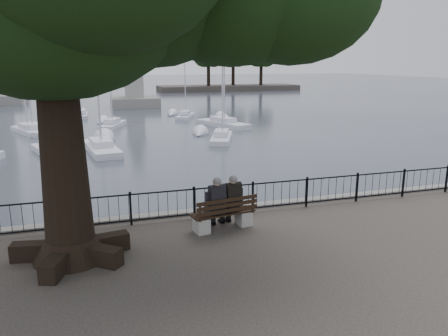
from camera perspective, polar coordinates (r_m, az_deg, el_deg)
name	(u,v)px	position (r m, az deg, el deg)	size (l,w,h in m)	color
harbor	(220,224)	(15.07, -0.57, -7.35)	(260.00, 260.00, 1.20)	slate
railing	(224,199)	(14.26, 0.00, -4.07)	(22.06, 0.06, 1.00)	black
bench	(224,217)	(13.19, -0.04, -6.47)	(2.04, 0.91, 1.04)	gray
person_left	(215,205)	(13.05, -1.21, -4.85)	(0.55, 0.87, 1.65)	black
person_right	(231,202)	(13.28, 0.87, -4.52)	(0.55, 0.87, 1.65)	black
lion_monument	(134,90)	(60.82, -11.65, 9.97)	(6.17, 6.17, 9.06)	slate
sailboat_b	(101,147)	(30.68, -15.74, 2.70)	(2.51, 6.30, 12.36)	silver
sailboat_c	(221,137)	(33.75, -0.33, 4.10)	(3.12, 5.21, 9.56)	silver
sailboat_d	(223,123)	(41.41, -0.11, 5.90)	(3.98, 6.37, 11.23)	silver
sailboat_e	(28,129)	(40.91, -24.18, 4.65)	(3.45, 5.35, 11.48)	silver
sailboat_f	(113,124)	(42.16, -14.35, 5.60)	(2.93, 5.02, 9.67)	silver
sailboat_g	(185,115)	(47.90, -5.08, 6.86)	(3.01, 4.72, 8.08)	silver
sailboat_h	(81,114)	(51.00, -18.13, 6.71)	(1.35, 4.64, 10.37)	silver
sailboat_i	(33,129)	(40.81, -23.65, 4.72)	(3.68, 5.82, 12.94)	silver
sailboat_j	(51,150)	(30.75, -21.65, 2.21)	(2.98, 5.43, 10.19)	silver
far_shore	(232,71)	(94.69, 1.04, 12.50)	(30.00, 8.60, 9.18)	#302B25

